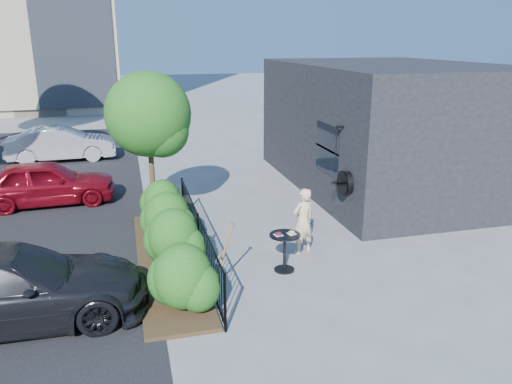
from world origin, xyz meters
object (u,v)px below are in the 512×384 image
object	(u,v)px
car_silver	(61,144)
car_darkgrey	(7,287)
cafe_table	(285,246)
shovel	(222,260)
patio_tree	(151,120)
woman	(303,221)
car_red	(46,183)

from	to	relation	value
car_silver	car_darkgrey	bearing A→B (deg)	-179.94
cafe_table	car_darkgrey	distance (m)	5.30
shovel	car_silver	size ratio (longest dim) A/B	0.33
patio_tree	woman	distance (m)	4.75
patio_tree	car_red	distance (m)	4.35
woman	car_darkgrey	size ratio (longest dim) A/B	0.33
woman	car_darkgrey	xyz separation A→B (m)	(-5.93, -1.53, -0.09)
shovel	car_silver	bearing A→B (deg)	108.78
patio_tree	woman	world-z (taller)	patio_tree
cafe_table	car_red	xyz separation A→B (m)	(-5.48, 6.04, 0.10)
shovel	car_silver	world-z (taller)	car_silver
patio_tree	car_darkgrey	xyz separation A→B (m)	(-2.83, -4.51, -2.08)
cafe_table	car_red	distance (m)	8.15
car_silver	woman	bearing A→B (deg)	-152.01
cafe_table	shovel	size ratio (longest dim) A/B	0.63
patio_tree	woman	bearing A→B (deg)	-43.85
cafe_table	woman	bearing A→B (deg)	48.66
woman	car_red	distance (m)	8.10
car_darkgrey	car_silver	bearing A→B (deg)	1.00
patio_tree	shovel	bearing A→B (deg)	-76.97
car_red	cafe_table	bearing A→B (deg)	-140.80
cafe_table	woman	world-z (taller)	woman
patio_tree	car_darkgrey	bearing A→B (deg)	-122.05
car_red	car_silver	distance (m)	5.84
car_red	car_silver	xyz separation A→B (m)	(-0.15, 5.84, 0.02)
cafe_table	woman	size ratio (longest dim) A/B	0.57
patio_tree	car_red	bearing A→B (deg)	143.50
car_silver	shovel	bearing A→B (deg)	-162.93
shovel	car_red	world-z (taller)	shovel
shovel	car_darkgrey	world-z (taller)	car_darkgrey
cafe_table	car_silver	bearing A→B (deg)	115.37
patio_tree	shovel	size ratio (longest dim) A/B	2.83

